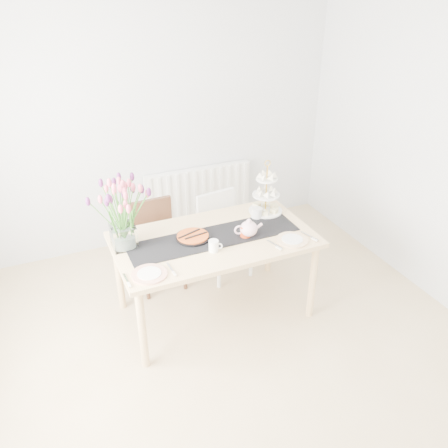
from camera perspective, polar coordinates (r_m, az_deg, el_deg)
name	(u,v)px	position (r m, az deg, el deg)	size (l,w,h in m)	color
room_shell	(248,223)	(2.89, 2.85, 0.15)	(4.50, 4.50, 4.50)	tan
radiator	(199,194)	(5.25, -3.07, 3.64)	(1.20, 0.08, 0.60)	white
dining_table	(214,246)	(3.85, -1.19, -2.62)	(1.60, 0.90, 0.75)	tan
chair_brown	(155,237)	(4.42, -8.25, -1.61)	(0.41, 0.41, 0.81)	#3A2315
chair_white	(221,228)	(4.53, -0.34, -0.50)	(0.45, 0.45, 0.80)	white
table_runner	(214,237)	(3.81, -1.20, -1.59)	(1.40, 0.35, 0.01)	black
tulip_vase	(120,204)	(3.60, -12.42, 2.35)	(0.67, 0.67, 0.58)	silver
cake_stand	(266,199)	(4.16, 5.06, 2.98)	(0.30, 0.30, 0.44)	gold
teapot	(249,229)	(3.80, 2.99, -0.57)	(0.23, 0.18, 0.15)	white
cream_jug	(257,213)	(4.10, 3.95, 1.33)	(0.09, 0.09, 0.09)	silver
tart_tin	(193,237)	(3.80, -3.77, -1.58)	(0.28, 0.28, 0.03)	black
mug_white	(214,246)	(3.62, -1.26, -2.65)	(0.08, 0.08, 0.09)	white
mug_orange	(245,232)	(3.80, 2.60, -0.92)	(0.08, 0.08, 0.10)	red
plate_left	(149,274)	(3.41, -8.97, -5.98)	(0.26, 0.26, 0.01)	silver
plate_right	(292,240)	(3.81, 8.21, -1.91)	(0.25, 0.25, 0.01)	white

